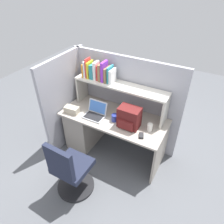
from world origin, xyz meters
The scene contains 13 objects.
ground_plane centered at (0.00, 0.00, 0.00)m, with size 8.00×8.00×0.00m, color #595B60.
desk centered at (-0.39, 0.00, 0.40)m, with size 1.60×0.70×0.73m.
cubicle_partition_rear centered at (0.00, 0.38, 0.78)m, with size 1.84×0.05×1.55m, color #9E9EA8.
cubicle_partition_left centered at (-0.85, -0.05, 0.78)m, with size 0.05×1.06×1.55m, color #9E9EA8.
overhead_hutch centered at (0.00, 0.20, 1.08)m, with size 1.44×0.28×0.45m.
reference_books_on_shelf centered at (-0.36, 0.20, 1.30)m, with size 0.51×0.18×0.30m.
laptop centered at (-0.25, -0.11, 0.78)m, with size 0.31×0.27×0.22m.
backpack centered at (0.29, -0.09, 0.88)m, with size 0.30×0.22×0.30m.
computer_mouse centered at (0.53, -0.20, 0.75)m, with size 0.06×0.10×0.03m, color #262628.
paper_cup centered at (0.58, -0.03, 0.78)m, with size 0.08×0.08×0.10m, color white.
tissue_box centered at (-0.62, -0.21, 0.78)m, with size 0.22×0.12×0.10m, color #BFB299.
snack_canister centered at (0.06, -0.07, 0.78)m, with size 0.10×0.10×0.10m, color navy.
office_chair centered at (-0.14, -0.93, 0.39)m, with size 0.52×0.52×0.93m.
Camera 1 is at (1.18, -2.20, 2.64)m, focal length 33.46 mm.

